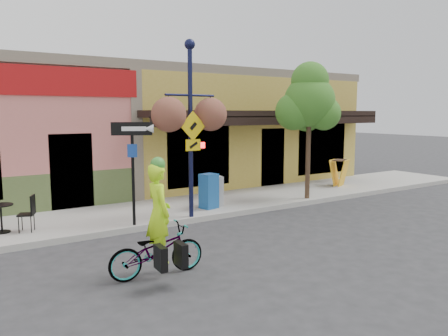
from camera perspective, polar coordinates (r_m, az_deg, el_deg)
name	(u,v)px	position (r m, az deg, el deg)	size (l,w,h in m)	color
ground	(225,224)	(11.51, 0.11, -7.30)	(90.00, 90.00, 0.00)	#2D2D30
sidewalk	(188,207)	(13.16, -4.69, -5.13)	(24.00, 3.00, 0.15)	#9E9B93
curb	(214,217)	(11.94, -1.35, -6.40)	(24.00, 0.12, 0.15)	#A8A59E
building	(122,129)	(17.90, -13.24, 5.01)	(18.20, 8.20, 4.50)	#C96B63
bicycle	(157,251)	(7.96, -8.77, -10.63)	(0.61, 1.75, 0.92)	maroon
cyclist_rider	(159,227)	(7.86, -8.49, -7.62)	(0.65, 0.42, 1.77)	#BFFF1A
lamp_post	(191,130)	(11.37, -4.40, 5.01)	(1.47, 0.59, 4.60)	black
one_way_sign	(133,174)	(10.79, -11.80, -0.80)	(0.97, 0.21, 2.52)	black
cafe_set_right	(1,214)	(11.26, -27.11, -5.40)	(1.44, 0.72, 0.86)	black
newspaper_box_blue	(209,191)	(12.57, -2.00, -3.03)	(0.45, 0.40, 1.00)	#195297
newspaper_box_grey	(215,191)	(12.88, -1.19, -3.04)	(0.41, 0.37, 0.88)	#A4A4A4
street_tree	(309,130)	(14.11, 11.00, 4.87)	(1.71, 1.71, 4.37)	#3D7A26
sandwich_board	(344,173)	(16.89, 15.37, -0.63)	(0.60, 0.44, 1.00)	yellow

